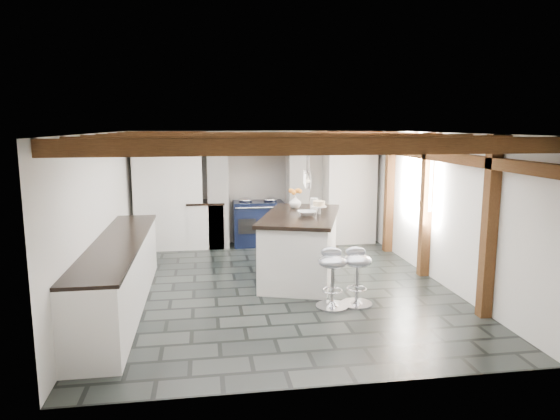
{
  "coord_description": "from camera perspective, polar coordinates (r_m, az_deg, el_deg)",
  "views": [
    {
      "loc": [
        -1.06,
        -7.19,
        2.4
      ],
      "look_at": [
        0.1,
        0.4,
        1.1
      ],
      "focal_mm": 32.0,
      "sensor_mm": 36.0,
      "label": 1
    }
  ],
  "objects": [
    {
      "name": "range_cooker",
      "position": [
        10.11,
        -2.52,
        -1.42
      ],
      "size": [
        1.0,
        0.63,
        0.99
      ],
      "color": "black",
      "rests_on": "ground"
    },
    {
      "name": "bar_stool_near",
      "position": [
        6.82,
        8.82,
        -6.75
      ],
      "size": [
        0.46,
        0.46,
        0.79
      ],
      "rotation": [
        0.0,
        0.0,
        -0.22
      ],
      "color": "silver",
      "rests_on": "ground"
    },
    {
      "name": "room_shell",
      "position": [
        8.72,
        -5.63,
        0.76
      ],
      "size": [
        6.0,
        6.03,
        6.0
      ],
      "color": "silver",
      "rests_on": "ground"
    },
    {
      "name": "kitchen_island",
      "position": [
        7.93,
        2.37,
        -4.04
      ],
      "size": [
        1.69,
        2.32,
        1.38
      ],
      "rotation": [
        0.0,
        0.0,
        -0.32
      ],
      "color": "white",
      "rests_on": "ground"
    },
    {
      "name": "ground",
      "position": [
        7.65,
        -0.29,
        -8.67
      ],
      "size": [
        6.0,
        6.0,
        0.0
      ],
      "primitive_type": "plane",
      "color": "black",
      "rests_on": "ground"
    },
    {
      "name": "bar_stool_far",
      "position": [
        6.68,
        6.04,
        -6.94
      ],
      "size": [
        0.48,
        0.48,
        0.81
      ],
      "rotation": [
        0.0,
        0.0,
        -0.26
      ],
      "color": "silver",
      "rests_on": "ground"
    }
  ]
}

